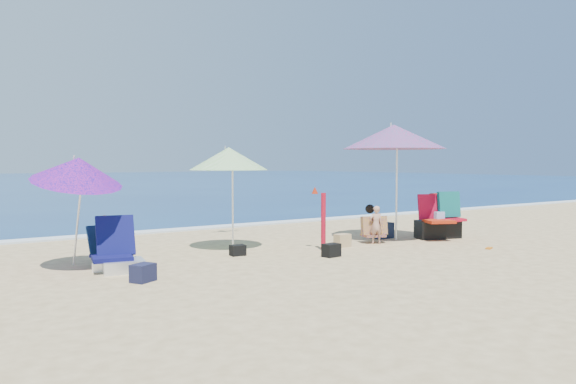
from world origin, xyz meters
TOP-DOWN VIEW (x-y plane):
  - ground at (0.00, 0.00)m, footprint 120.00×120.00m
  - foam at (0.00, 5.10)m, footprint 120.00×0.50m
  - umbrella_turquoise at (2.41, 0.99)m, footprint 2.32×2.32m
  - umbrella_striped at (-1.11, 1.79)m, footprint 1.87×1.87m
  - umbrella_blue at (-3.97, 1.33)m, footprint 1.60×1.65m
  - furled_umbrella at (0.30, 0.76)m, footprint 0.20×0.33m
  - chair_navy at (-3.51, 0.86)m, footprint 0.81×0.88m
  - chair_rainbow at (-3.51, 1.19)m, footprint 0.81×0.84m
  - camp_chair_left at (3.17, 0.62)m, footprint 0.79×1.00m
  - camp_chair_right at (3.59, 0.57)m, footprint 0.80×0.77m
  - person_center at (1.72, 0.83)m, footprint 0.56×0.52m
  - person_left at (-3.54, 1.50)m, footprint 0.45×0.56m
  - bag_navy_a at (-3.49, -0.10)m, footprint 0.39×0.36m
  - bag_black_a at (-1.33, 1.07)m, footprint 0.28×0.21m
  - bag_tan at (0.88, 0.84)m, footprint 0.29×0.21m
  - bag_navy_b at (2.39, 1.33)m, footprint 0.47×0.37m
  - bag_black_b at (-0.04, 0.04)m, footprint 0.32×0.24m
  - orange_item at (3.01, -0.96)m, footprint 0.22×0.16m

SIDE VIEW (x-z plane):
  - ground at x=0.00m, z-range 0.00..0.00m
  - orange_item at x=3.01m, z-range 0.00..0.03m
  - foam at x=0.00m, z-range 0.00..0.04m
  - bag_black_a at x=-1.33m, z-range 0.00..0.19m
  - bag_black_b at x=-0.04m, z-range 0.00..0.23m
  - bag_navy_a at x=-3.49m, z-range 0.00..0.25m
  - bag_tan at x=0.88m, z-range 0.00..0.25m
  - chair_rainbow at x=-3.51m, z-range -0.15..0.49m
  - bag_navy_b at x=2.39m, z-range 0.00..0.34m
  - chair_navy at x=-3.51m, z-range -0.19..0.63m
  - camp_chair_left at x=3.17m, z-range -0.19..0.77m
  - person_left at x=-3.54m, z-range -0.04..0.77m
  - camp_chair_right at x=3.59m, z-range -0.14..0.88m
  - person_center at x=1.72m, z-range -0.01..0.77m
  - furled_umbrella at x=0.30m, z-range 0.06..1.25m
  - umbrella_blue at x=-3.97m, z-range 0.60..2.46m
  - umbrella_striped at x=-1.11m, z-range 0.73..2.70m
  - umbrella_turquoise at x=2.41m, z-range 0.94..3.43m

